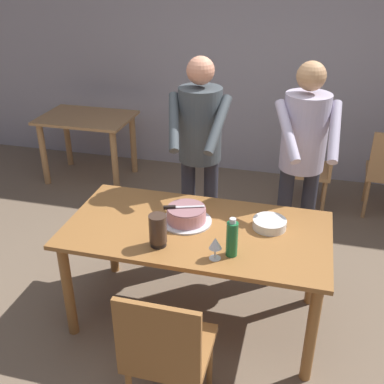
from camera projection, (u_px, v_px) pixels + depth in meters
The scene contains 14 objects.
ground_plane at pixel (196, 316), 3.39m from camera, with size 14.00×14.00×0.00m, color #7A6651.
back_wall at pixel (256, 56), 5.05m from camera, with size 10.00×0.12×2.70m, color #ADA8B2.
main_dining_table at pixel (197, 241), 3.09m from camera, with size 1.72×0.88×0.75m.
cake_on_platter at pixel (186, 215), 3.09m from camera, with size 0.34×0.34×0.11m.
cake_knife at pixel (175, 207), 3.05m from camera, with size 0.26×0.11×0.02m.
plate_stack at pixel (270, 224), 3.03m from camera, with size 0.22×0.22×0.06m.
wine_glass_near at pixel (215, 244), 2.69m from camera, with size 0.08×0.08×0.14m.
water_bottle at pixel (232, 238), 2.72m from camera, with size 0.07×0.07×0.25m.
hurricane_lamp at pixel (158, 230), 2.81m from camera, with size 0.11×0.11×0.21m.
person_cutting_cake at pixel (200, 144), 3.48m from camera, with size 0.47×0.56×1.72m.
person_standing_beside at pixel (303, 152), 3.34m from camera, with size 0.46×0.57×1.72m.
chair_near_side at pixel (166, 350), 2.45m from camera, with size 0.44×0.44×0.90m.
background_table at pixel (88, 130), 5.20m from camera, with size 1.00×0.70×0.74m.
background_chair_0 at pixel (317, 165), 4.57m from camera, with size 0.45×0.45×0.90m.
Camera 1 is at (0.62, -2.51, 2.36)m, focal length 43.54 mm.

